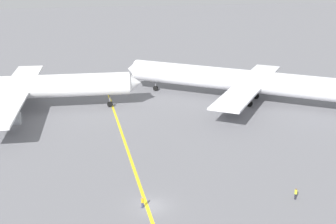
# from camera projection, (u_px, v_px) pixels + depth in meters

# --- Properties ---
(ground_plane) EXTENTS (600.00, 600.00, 0.00)m
(ground_plane) POSITION_uv_depth(u_px,v_px,m) (151.00, 206.00, 58.65)
(ground_plane) COLOR slate
(taxiway_stripe) EXTENTS (1.37, 120.00, 0.01)m
(taxiway_stripe) POSITION_uv_depth(u_px,v_px,m) (136.00, 174.00, 67.78)
(taxiway_stripe) COLOR yellow
(taxiway_stripe) RESTS_ON ground
(airliner_at_gate_left) EXTENTS (50.92, 48.75, 15.24)m
(airliner_at_gate_left) POSITION_uv_depth(u_px,v_px,m) (23.00, 88.00, 95.26)
(airliner_at_gate_left) COLOR white
(airliner_at_gate_left) RESTS_ON ground
(airliner_being_pushed) EXTENTS (51.18, 40.67, 15.51)m
(airliner_being_pushed) POSITION_uv_depth(u_px,v_px,m) (241.00, 81.00, 102.48)
(airliner_being_pushed) COLOR silver
(airliner_being_pushed) RESTS_ON ground
(pushback_tug) EXTENTS (8.03, 6.59, 3.00)m
(pushback_tug) POSITION_uv_depth(u_px,v_px,m) (113.00, 81.00, 117.03)
(pushback_tug) COLOR gray
(pushback_tug) RESTS_ON ground
(ground_crew_marshaller_foreground) EXTENTS (0.36, 0.36, 1.66)m
(ground_crew_marshaller_foreground) POSITION_uv_depth(u_px,v_px,m) (296.00, 194.00, 60.08)
(ground_crew_marshaller_foreground) COLOR black
(ground_crew_marshaller_foreground) RESTS_ON ground
(ground_crew_wing_walker_right) EXTENTS (0.36, 0.36, 1.60)m
(ground_crew_wing_walker_right) POSITION_uv_depth(u_px,v_px,m) (142.00, 202.00, 57.95)
(ground_crew_wing_walker_right) COLOR #2D3351
(ground_crew_wing_walker_right) RESTS_ON ground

